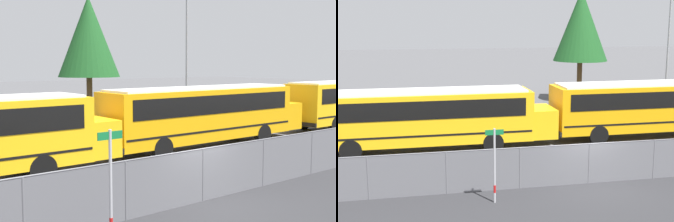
% 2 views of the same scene
% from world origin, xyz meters
% --- Properties ---
extents(ground_plane, '(200.00, 200.00, 0.00)m').
position_xyz_m(ground_plane, '(0.00, 0.00, 0.00)').
color(ground_plane, '#4C4C4F').
extents(fence, '(66.26, 0.07, 1.76)m').
position_xyz_m(fence, '(0.00, -0.00, 0.90)').
color(fence, '#9EA0A5').
rests_on(fence, ground_plane).
extents(school_bus_1, '(13.00, 2.60, 3.26)m').
position_xyz_m(school_bus_1, '(-6.42, 6.60, 1.95)').
color(school_bus_1, yellow).
rests_on(school_bus_1, ground_plane).
extents(school_bus_2, '(13.00, 2.60, 3.26)m').
position_xyz_m(school_bus_2, '(6.79, 7.05, 1.95)').
color(school_bus_2, orange).
rests_on(school_bus_2, ground_plane).
extents(street_sign, '(0.70, 0.09, 2.90)m').
position_xyz_m(street_sign, '(-4.31, -1.31, 1.54)').
color(street_sign, '#B7B7BC').
rests_on(street_sign, ground_plane).
extents(light_pole, '(0.60, 0.24, 9.78)m').
position_xyz_m(light_pole, '(12.38, 15.04, 5.28)').
color(light_pole, gray).
rests_on(light_pole, ground_plane).
extents(tree_0, '(4.62, 4.62, 9.48)m').
position_xyz_m(tree_0, '(7.18, 20.22, 6.45)').
color(tree_0, '#51381E').
rests_on(tree_0, ground_plane).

